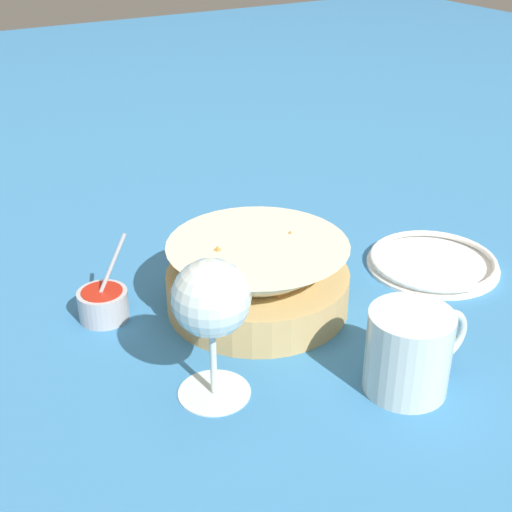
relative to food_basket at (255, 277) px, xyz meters
name	(u,v)px	position (x,y,z in m)	size (l,w,h in m)	color
ground_plane	(237,313)	(-0.03, 0.00, -0.04)	(4.00, 4.00, 0.00)	teal
food_basket	(255,277)	(0.00, 0.00, 0.00)	(0.22, 0.22, 0.09)	tan
sauce_cup	(103,303)	(-0.17, 0.07, -0.02)	(0.07, 0.06, 0.11)	#B7B7BC
wine_glass	(211,303)	(-0.12, -0.13, 0.07)	(0.08, 0.08, 0.16)	silver
beer_mug	(409,354)	(0.05, -0.22, 0.00)	(0.12, 0.09, 0.09)	silver
side_plate	(433,262)	(0.26, -0.04, -0.03)	(0.18, 0.18, 0.01)	white
napkin	(220,231)	(0.06, 0.20, -0.04)	(0.11, 0.08, 0.01)	#DB4C3D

